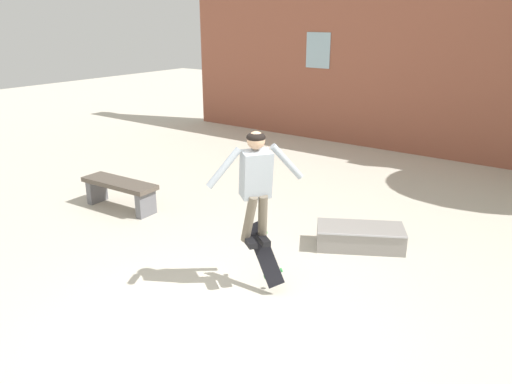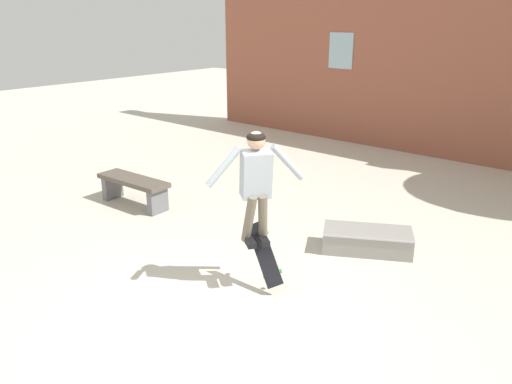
# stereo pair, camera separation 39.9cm
# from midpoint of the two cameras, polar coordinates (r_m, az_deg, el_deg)

# --- Properties ---
(ground_plane) EXTENTS (40.00, 40.00, 0.00)m
(ground_plane) POSITION_cam_midpoint_polar(r_m,az_deg,el_deg) (5.78, -2.36, -14.48)
(ground_plane) COLOR beige
(building_backdrop) EXTENTS (16.05, 0.52, 5.72)m
(building_backdrop) POSITION_cam_midpoint_polar(r_m,az_deg,el_deg) (12.36, 25.91, 14.41)
(building_backdrop) COLOR #93513D
(building_backdrop) RESTS_ON ground_plane
(park_bench) EXTENTS (1.49, 0.53, 0.51)m
(park_bench) POSITION_cam_midpoint_polar(r_m,az_deg,el_deg) (9.07, -12.60, 0.65)
(park_bench) COLOR brown
(park_bench) RESTS_ON ground_plane
(skate_ledge) EXTENTS (1.37, 1.11, 0.33)m
(skate_ledge) POSITION_cam_midpoint_polar(r_m,az_deg,el_deg) (7.44, 14.10, -5.39)
(skate_ledge) COLOR gray
(skate_ledge) RESTS_ON ground_plane
(skater) EXTENTS (0.74, 1.02, 1.38)m
(skater) POSITION_cam_midpoint_polar(r_m,az_deg,el_deg) (5.78, 1.98, 1.50)
(skater) COLOR #9EA8B2
(skateboard_flipping) EXTENTS (0.64, 0.32, 0.74)m
(skateboard_flipping) POSITION_cam_midpoint_polar(r_m,az_deg,el_deg) (6.17, 2.88, -7.16)
(skateboard_flipping) COLOR black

